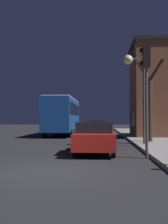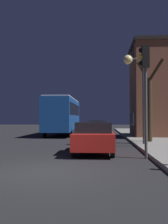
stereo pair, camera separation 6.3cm
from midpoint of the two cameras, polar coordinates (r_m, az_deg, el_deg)
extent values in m
plane|color=black|center=(7.96, -8.64, -13.29)|extent=(120.00, 120.00, 0.00)
cube|color=brown|center=(22.65, 15.60, 4.55)|extent=(3.55, 4.78, 7.67)
cube|color=black|center=(23.41, 15.53, 14.29)|extent=(3.79, 5.02, 0.30)
cube|color=beige|center=(21.62, 11.31, -1.66)|extent=(0.03, 0.70, 1.10)
cube|color=black|center=(22.85, 10.91, -1.65)|extent=(0.03, 0.70, 1.10)
cube|color=black|center=(22.34, 11.23, 13.05)|extent=(0.03, 0.70, 1.10)
cube|color=black|center=(23.53, 10.84, 12.29)|extent=(0.03, 0.70, 1.10)
cylinder|color=#4C4C4C|center=(14.89, 13.61, 2.64)|extent=(0.14, 0.14, 5.06)
cylinder|color=#4C4C4C|center=(15.19, 11.84, 11.83)|extent=(0.90, 0.09, 0.09)
sphere|color=#F9E08C|center=(15.13, 10.11, 11.69)|extent=(0.55, 0.55, 0.55)
cylinder|color=#4C4C4C|center=(10.50, 14.12, -0.20)|extent=(0.12, 0.12, 3.72)
cube|color=black|center=(10.80, 14.04, 12.16)|extent=(0.30, 0.24, 0.90)
sphere|color=black|center=(10.84, 13.07, 13.58)|extent=(0.20, 0.20, 0.20)
sphere|color=yellow|center=(10.77, 13.08, 12.19)|extent=(0.20, 0.20, 0.20)
sphere|color=black|center=(10.71, 13.09, 10.78)|extent=(0.20, 0.20, 0.20)
cylinder|color=#382819|center=(16.54, 14.79, 0.21)|extent=(0.36, 0.36, 3.90)
cylinder|color=#382819|center=(16.38, 13.73, 8.65)|extent=(0.86, 0.86, 0.99)
cylinder|color=#382819|center=(16.67, 16.21, 9.20)|extent=(1.00, 0.69, 1.41)
cylinder|color=#382819|center=(16.19, 13.54, 8.95)|extent=(1.07, 1.25, 1.13)
cube|color=#194793|center=(24.64, -4.79, -0.72)|extent=(2.43, 9.05, 2.99)
cube|color=black|center=(24.65, -4.79, 0.53)|extent=(2.45, 8.32, 1.08)
cube|color=#B2B2B2|center=(24.71, -4.78, 2.89)|extent=(2.31, 8.59, 0.12)
cylinder|color=black|center=(27.43, -1.52, -3.93)|extent=(0.18, 0.96, 0.96)
cylinder|color=black|center=(27.74, -6.16, -3.89)|extent=(0.18, 0.96, 0.96)
cylinder|color=black|center=(21.60, -3.04, -4.57)|extent=(0.18, 0.96, 0.96)
cylinder|color=black|center=(21.99, -8.89, -4.50)|extent=(0.18, 0.96, 0.96)
cube|color=#B21E19|center=(11.77, 2.46, -6.35)|extent=(1.79, 3.83, 0.71)
cube|color=black|center=(11.54, 2.43, -3.50)|extent=(1.58, 1.99, 0.47)
cylinder|color=black|center=(13.05, 6.18, -7.43)|extent=(0.18, 0.56, 0.56)
cylinder|color=black|center=(13.09, -0.94, -7.42)|extent=(0.18, 0.56, 0.56)
cylinder|color=black|center=(10.57, 6.69, -8.82)|extent=(0.18, 0.56, 0.56)
cylinder|color=black|center=(10.62, -2.13, -8.79)|extent=(0.18, 0.56, 0.56)
cube|color=black|center=(20.06, 2.99, -4.48)|extent=(1.78, 4.55, 0.60)
cube|color=black|center=(19.81, 2.98, -2.87)|extent=(1.57, 2.37, 0.54)
cylinder|color=black|center=(21.55, 5.21, -5.07)|extent=(0.18, 0.59, 0.59)
cylinder|color=black|center=(21.58, 0.93, -5.07)|extent=(0.18, 0.59, 0.59)
cylinder|color=black|center=(18.60, 5.39, -5.63)|extent=(0.18, 0.59, 0.59)
cylinder|color=black|center=(18.64, 0.43, -5.63)|extent=(0.18, 0.59, 0.59)
cube|color=#B7BABF|center=(29.61, 2.90, -3.44)|extent=(1.85, 4.31, 0.64)
cube|color=black|center=(29.39, 2.89, -2.36)|extent=(1.63, 2.24, 0.49)
cylinder|color=black|center=(31.02, 4.50, -3.94)|extent=(0.18, 0.64, 0.64)
cylinder|color=black|center=(31.05, 1.41, -3.94)|extent=(0.18, 0.64, 0.64)
cylinder|color=black|center=(28.22, 4.55, -4.18)|extent=(0.18, 0.64, 0.64)
cylinder|color=black|center=(28.26, 1.14, -4.18)|extent=(0.18, 0.64, 0.64)
camera|label=1|loc=(0.03, -89.92, 0.00)|focal=40.00mm
camera|label=2|loc=(0.03, 90.08, 0.00)|focal=40.00mm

